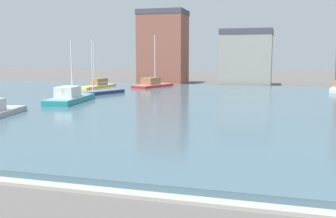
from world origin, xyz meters
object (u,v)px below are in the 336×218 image
object	(u,v)px
sailboat_navy	(92,95)
sailboat_yellow	(95,87)
sailboat_red	(155,85)
sailboat_teal	(72,99)

from	to	relation	value
sailboat_navy	sailboat_yellow	size ratio (longest dim) A/B	0.94
sailboat_navy	sailboat_red	xyz separation A→B (m)	(2.80, 12.96, 0.14)
sailboat_teal	sailboat_red	size ratio (longest dim) A/B	0.99
sailboat_teal	sailboat_navy	bearing A→B (deg)	101.37
sailboat_red	sailboat_yellow	bearing A→B (deg)	-151.83
sailboat_red	sailboat_teal	bearing A→B (deg)	-94.78
sailboat_teal	sailboat_navy	world-z (taller)	sailboat_navy
sailboat_teal	sailboat_red	world-z (taller)	sailboat_red
sailboat_yellow	sailboat_red	bearing A→B (deg)	28.17
sailboat_teal	sailboat_yellow	bearing A→B (deg)	109.64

